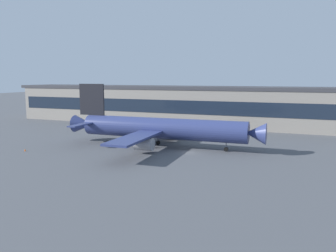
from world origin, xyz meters
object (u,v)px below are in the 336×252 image
object	(u,v)px
traffic_cone_0	(25,150)
airliner	(159,128)
fuel_truck	(227,128)
crew_van	(127,124)

from	to	relation	value
traffic_cone_0	airliner	bearing A→B (deg)	31.15
fuel_truck	traffic_cone_0	xyz separation A→B (m)	(-41.20, -43.88, -1.60)
airliner	fuel_truck	bearing A→B (deg)	64.92
fuel_truck	traffic_cone_0	distance (m)	60.21
airliner	crew_van	world-z (taller)	airliner
airliner	traffic_cone_0	distance (m)	33.98
fuel_truck	crew_van	bearing A→B (deg)	-179.72
fuel_truck	airliner	bearing A→B (deg)	-115.08
airliner	fuel_truck	distance (m)	29.38
crew_van	airliner	bearing A→B (deg)	-47.80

